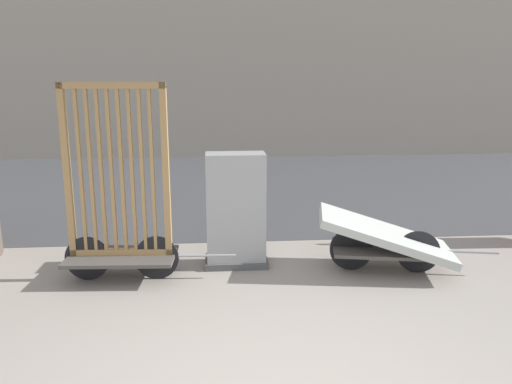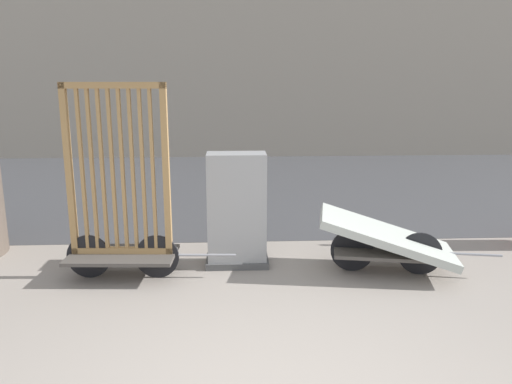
% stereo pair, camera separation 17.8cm
% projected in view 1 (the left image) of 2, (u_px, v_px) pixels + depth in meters
% --- Properties ---
extents(road_strip, '(56.00, 7.98, 0.01)m').
position_uv_depth(road_strip, '(237.00, 184.00, 10.96)').
color(road_strip, '#424244').
rests_on(road_strip, ground_plane).
extents(bike_cart_with_bedframe, '(1.95, 0.74, 2.23)m').
position_uv_depth(bike_cart_with_bedframe, '(120.00, 213.00, 5.60)').
color(bike_cart_with_bedframe, '#4C4742').
rests_on(bike_cart_with_bedframe, ground_plane).
extents(bike_cart_with_mattress, '(2.14, 1.15, 0.73)m').
position_uv_depth(bike_cart_with_mattress, '(385.00, 239.00, 5.93)').
color(bike_cart_with_mattress, '#4C4742').
rests_on(bike_cart_with_mattress, ground_plane).
extents(utility_cabinet, '(0.77, 0.44, 1.40)m').
position_uv_depth(utility_cabinet, '(236.00, 214.00, 6.08)').
color(utility_cabinet, '#4C4C4C').
rests_on(utility_cabinet, ground_plane).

